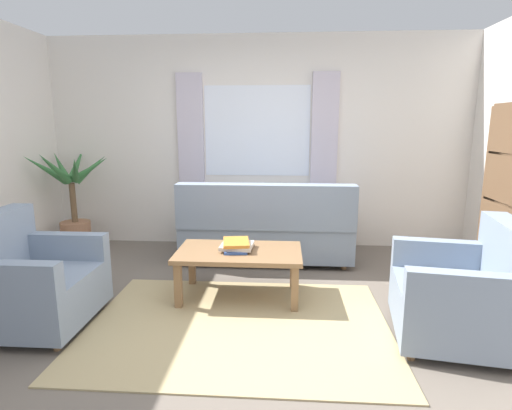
{
  "coord_description": "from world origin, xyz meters",
  "views": [
    {
      "loc": [
        0.34,
        -2.86,
        1.54
      ],
      "look_at": [
        0.09,
        0.7,
        0.82
      ],
      "focal_mm": 28.21,
      "sensor_mm": 36.0,
      "label": 1
    }
  ],
  "objects": [
    {
      "name": "wall_back",
      "position": [
        0.0,
        2.26,
        1.3
      ],
      "size": [
        5.32,
        0.12,
        2.6
      ],
      "primitive_type": "cube",
      "color": "silver",
      "rests_on": "ground_plane"
    },
    {
      "name": "coffee_table",
      "position": [
        -0.05,
        0.53,
        0.38
      ],
      "size": [
        1.1,
        0.64,
        0.44
      ],
      "color": "olive",
      "rests_on": "ground_plane"
    },
    {
      "name": "book_stack_on_table",
      "position": [
        -0.07,
        0.55,
        0.48
      ],
      "size": [
        0.29,
        0.35,
        0.08
      ],
      "color": "#335199",
      "rests_on": "coffee_table"
    },
    {
      "name": "armchair_right",
      "position": [
        1.63,
        -0.09,
        0.35
      ],
      "size": [
        0.94,
        0.95,
        0.88
      ],
      "rotation": [
        0.0,
        0.0,
        -1.72
      ],
      "color": "gray",
      "rests_on": "ground_plane"
    },
    {
      "name": "potted_plant",
      "position": [
        -2.22,
        1.77,
        0.59
      ],
      "size": [
        0.91,
        1.15,
        1.27
      ],
      "color": "#9E6B4C",
      "rests_on": "ground_plane"
    },
    {
      "name": "area_rug",
      "position": [
        0.0,
        0.0,
        0.01
      ],
      "size": [
        2.32,
        1.68,
        0.01
      ],
      "primitive_type": "cube",
      "color": "tan",
      "rests_on": "ground_plane"
    },
    {
      "name": "ground_plane",
      "position": [
        0.0,
        0.0,
        0.0
      ],
      "size": [
        6.24,
        6.24,
        0.0
      ],
      "primitive_type": "plane",
      "color": "#6B6056"
    },
    {
      "name": "couch",
      "position": [
        0.15,
        1.55,
        0.37
      ],
      "size": [
        1.9,
        0.82,
        0.92
      ],
      "rotation": [
        0.0,
        0.0,
        3.14
      ],
      "color": "gray",
      "rests_on": "ground_plane"
    },
    {
      "name": "window_with_curtains",
      "position": [
        0.0,
        2.18,
        1.45
      ],
      "size": [
        1.98,
        0.07,
        1.4
      ],
      "color": "white"
    },
    {
      "name": "armchair_left",
      "position": [
        -1.6,
        -0.09,
        0.35
      ],
      "size": [
        0.82,
        0.84,
        0.88
      ],
      "rotation": [
        0.0,
        0.0,
        1.57
      ],
      "color": "gray",
      "rests_on": "ground_plane"
    }
  ]
}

